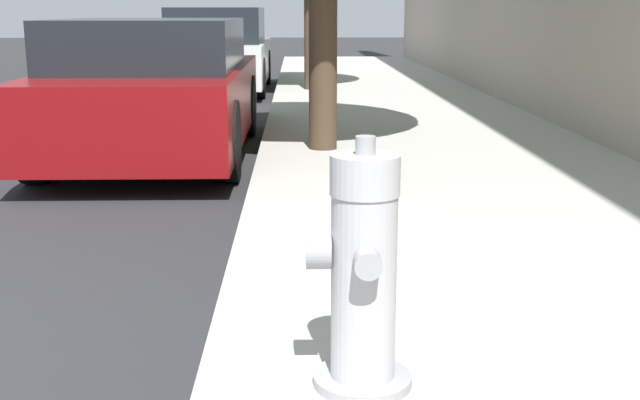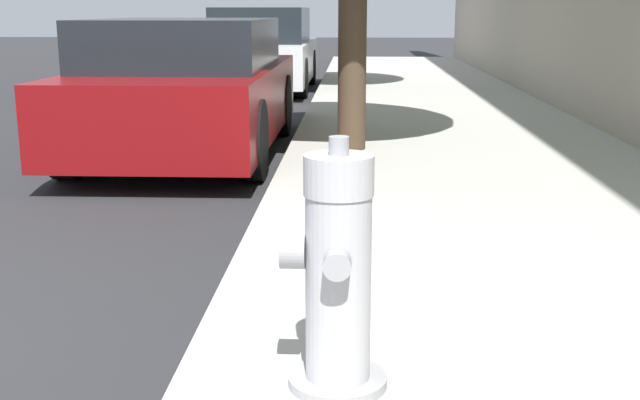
% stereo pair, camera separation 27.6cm
% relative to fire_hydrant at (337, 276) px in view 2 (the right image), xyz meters
% --- Properties ---
extents(fire_hydrant, '(0.37, 0.37, 0.88)m').
position_rel_fire_hydrant_xyz_m(fire_hydrant, '(0.00, 0.00, 0.00)').
color(fire_hydrant, '#97979C').
rests_on(fire_hydrant, sidewalk_slab).
extents(parked_car_near, '(1.81, 4.17, 1.35)m').
position_rel_fire_hydrant_xyz_m(parked_car_near, '(-1.63, 5.39, 0.11)').
color(parked_car_near, maroon).
rests_on(parked_car_near, ground_plane).
extents(parked_car_mid, '(1.74, 4.13, 1.47)m').
position_rel_fire_hydrant_xyz_m(parked_car_mid, '(-1.63, 11.97, 0.15)').
color(parked_car_mid, silver).
rests_on(parked_car_mid, ground_plane).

